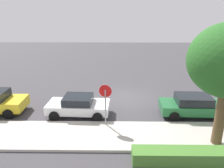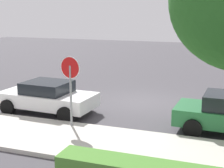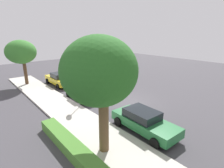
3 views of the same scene
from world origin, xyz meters
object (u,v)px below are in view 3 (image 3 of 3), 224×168
object	(u,v)px
parked_car_yellow	(60,79)
street_tree_mid_block	(99,72)
parked_car_white	(83,92)
stop_sign	(78,88)
parked_car_green	(144,121)
street_tree_far	(21,52)

from	to	relation	value
parked_car_yellow	street_tree_mid_block	world-z (taller)	street_tree_mid_block
parked_car_white	street_tree_mid_block	world-z (taller)	street_tree_mid_block
stop_sign	parked_car_green	xyz separation A→B (m)	(-5.71, -1.45, -1.09)
street_tree_mid_block	parked_car_green	bearing A→B (deg)	-92.12
stop_sign	parked_car_yellow	distance (m)	8.00
parked_car_green	parked_car_yellow	xyz separation A→B (m)	(13.44, -0.34, 0.04)
street_tree_mid_block	street_tree_far	bearing A→B (deg)	-1.54
parked_car_white	parked_car_green	xyz separation A→B (m)	(-7.53, 0.01, 0.04)
street_tree_far	stop_sign	bearing A→B (deg)	-171.72
stop_sign	parked_car_white	xyz separation A→B (m)	(1.82, -1.46, -1.13)
street_tree_mid_block	parked_car_white	bearing A→B (deg)	-24.49
parked_car_white	parked_car_yellow	bearing A→B (deg)	-3.25
parked_car_white	parked_car_green	bearing A→B (deg)	179.94
parked_car_white	street_tree_far	world-z (taller)	street_tree_far
street_tree_far	parked_car_white	bearing A→B (deg)	-160.64
parked_car_yellow	street_tree_mid_block	bearing A→B (deg)	164.43
parked_car_white	parked_car_green	world-z (taller)	parked_car_green
street_tree_far	street_tree_mid_block	bearing A→B (deg)	178.46
parked_car_white	parked_car_yellow	xyz separation A→B (m)	(5.91, -0.34, 0.07)
parked_car_yellow	street_tree_mid_block	size ratio (longest dim) A/B	0.75
parked_car_green	street_tree_far	distance (m)	16.52
parked_car_yellow	street_tree_far	bearing A→B (deg)	52.89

